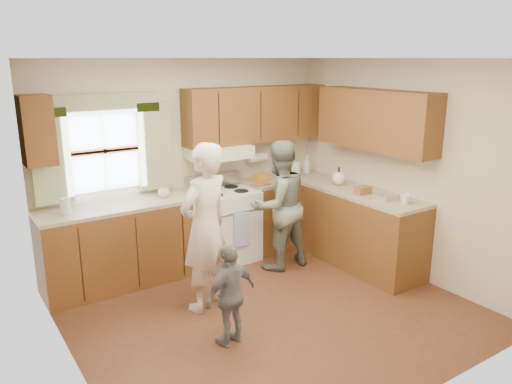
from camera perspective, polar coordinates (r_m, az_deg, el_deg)
room at (r=4.80m, az=1.65°, el=-0.06°), size 3.80×3.80×3.80m
kitchen_fixtures at (r=6.09m, az=0.50°, el=-0.75°), size 3.80×2.25×2.15m
stove at (r=6.34m, az=-3.68°, el=-3.67°), size 0.76×0.67×1.07m
woman_left at (r=5.02m, az=-5.83°, el=-4.06°), size 0.73×0.59×1.72m
woman_right at (r=6.00m, az=2.62°, el=-1.53°), size 0.77×0.61×1.58m
child at (r=4.51m, az=-2.90°, el=-11.63°), size 0.59×0.34×0.95m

